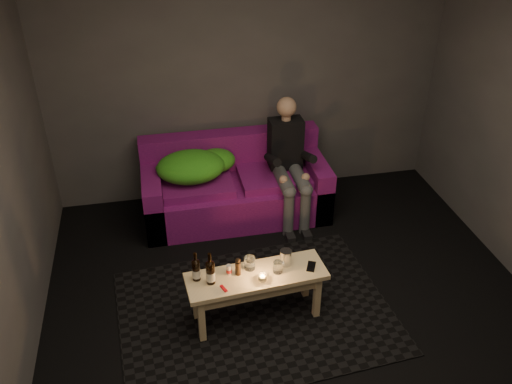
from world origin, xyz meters
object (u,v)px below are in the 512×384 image
person (289,160)px  beer_bottle_a (196,270)px  beer_bottle_b (210,272)px  sofa (235,188)px  coffee_table (256,282)px  steel_cup (286,258)px

person → beer_bottle_a: 1.72m
beer_bottle_a → beer_bottle_b: bearing=-30.4°
sofa → person: 0.64m
coffee_table → beer_bottle_b: (-0.35, -0.02, 0.18)m
beer_bottle_b → steel_cup: (0.60, 0.10, -0.04)m
sofa → coffee_table: size_ratio=1.65×
person → beer_bottle_b: size_ratio=4.45×
coffee_table → beer_bottle_a: 0.48m
person → beer_bottle_b: bearing=-124.4°
beer_bottle_a → beer_bottle_b: size_ratio=0.91×
person → steel_cup: person is taller
coffee_table → beer_bottle_b: beer_bottle_b is taller
beer_bottle_a → steel_cup: bearing=3.1°
sofa → coffee_table: (-0.09, -1.53, 0.08)m
person → steel_cup: size_ratio=9.47×
sofa → steel_cup: size_ratio=14.19×
sofa → beer_bottle_a: bearing=-110.0°
beer_bottle_a → steel_cup: 0.70m
steel_cup → sofa: bearing=96.1°
beer_bottle_b → sofa: bearing=74.1°
person → coffee_table: (-0.61, -1.38, -0.27)m
beer_bottle_a → sofa: bearing=70.0°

